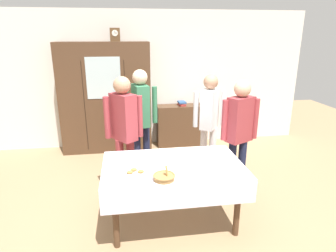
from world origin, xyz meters
The scene contains 20 objects.
ground_plane centered at (0.00, 0.00, 0.00)m, with size 12.00×12.00×0.00m, color #997A56.
back_wall centered at (0.00, 2.65, 1.35)m, with size 6.40×0.10×2.70m, color silver.
dining_table centered at (0.00, -0.23, 0.67)m, with size 1.65×1.02×0.78m.
wall_cabinet centered at (-0.90, 2.35, 1.06)m, with size 1.71×0.46×2.11m.
mantel_clock centered at (-0.66, 2.35, 2.23)m, with size 0.18×0.11×0.24m.
bookshelf_low centered at (0.61, 2.41, 0.42)m, with size 1.02×0.35×0.85m.
book_stack centered at (0.61, 2.41, 0.89)m, with size 0.16×0.23×0.08m.
tea_cup_center centered at (-0.63, -0.14, 0.81)m, with size 0.13×0.13×0.06m.
tea_cup_mid_left centered at (-0.25, -0.19, 0.80)m, with size 0.13×0.13×0.06m.
tea_cup_front_edge centered at (0.14, 0.11, 0.80)m, with size 0.13×0.13×0.06m.
tea_cup_mid_right centered at (0.27, -0.09, 0.80)m, with size 0.13×0.13×0.06m.
bread_basket centered at (-0.15, -0.56, 0.81)m, with size 0.24×0.24×0.16m.
pastry_plate centered at (-0.45, -0.38, 0.79)m, with size 0.28×0.28×0.05m.
spoon_mid_right centered at (-0.65, -0.47, 0.78)m, with size 0.12×0.02×0.01m.
spoon_far_right centered at (0.27, -0.54, 0.78)m, with size 0.12×0.02×0.01m.
spoon_far_left centered at (0.43, 0.00, 0.78)m, with size 0.12×0.02×0.01m.
person_by_cabinet centered at (0.77, 0.95, 1.02)m, with size 0.52×0.41×1.66m.
person_behind_table_right centered at (-0.29, 1.14, 1.07)m, with size 0.52×0.39×1.74m.
person_beside_shelf centered at (1.01, 0.31, 1.02)m, with size 0.52×0.34×1.67m.
person_near_right_end centered at (-0.56, 0.55, 1.06)m, with size 0.52×0.41×1.72m.
Camera 1 is at (-0.52, -3.29, 2.25)m, focal length 31.11 mm.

